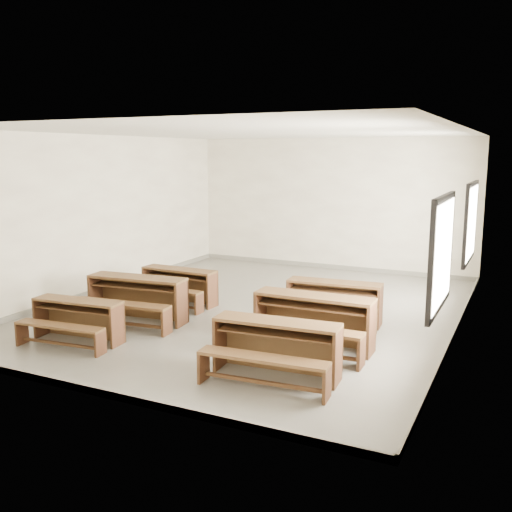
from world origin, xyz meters
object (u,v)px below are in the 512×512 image
at_px(desk_set_2, 178,284).
at_px(desk_set_4, 312,318).
at_px(desk_set_5, 333,299).
at_px(desk_set_0, 76,318).
at_px(desk_set_1, 136,296).
at_px(desk_set_3, 275,345).

relative_size(desk_set_2, desk_set_4, 0.85).
bearing_deg(desk_set_4, desk_set_5, 94.26).
distance_m(desk_set_0, desk_set_2, 2.54).
height_order(desk_set_0, desk_set_1, desk_set_1).
xyz_separation_m(desk_set_0, desk_set_2, (0.16, 2.53, 0.02)).
distance_m(desk_set_3, desk_set_5, 2.58).
xyz_separation_m(desk_set_3, desk_set_5, (-0.07, 2.58, -0.01)).
height_order(desk_set_1, desk_set_2, desk_set_1).
distance_m(desk_set_0, desk_set_4, 3.57).
height_order(desk_set_3, desk_set_5, desk_set_3).
xyz_separation_m(desk_set_2, desk_set_4, (3.17, -1.26, 0.07)).
distance_m(desk_set_0, desk_set_3, 3.29).
bearing_deg(desk_set_5, desk_set_4, -89.65).
bearing_deg(desk_set_1, desk_set_3, -27.19).
bearing_deg(desk_set_3, desk_set_0, 176.34).
bearing_deg(desk_set_1, desk_set_0, -103.55).
relative_size(desk_set_3, desk_set_4, 0.95).
relative_size(desk_set_0, desk_set_4, 0.84).
bearing_deg(desk_set_3, desk_set_1, 154.64).
xyz_separation_m(desk_set_0, desk_set_3, (3.29, 0.03, 0.05)).
distance_m(desk_set_1, desk_set_5, 3.34).
height_order(desk_set_3, desk_set_4, desk_set_4).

